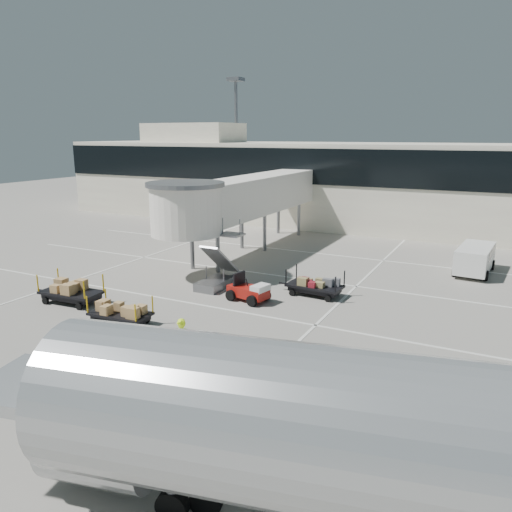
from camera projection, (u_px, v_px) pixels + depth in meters
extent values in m
plane|color=gray|center=(187.00, 318.00, 24.60)|extent=(140.00, 140.00, 0.00)
cube|color=silver|center=(208.00, 306.00, 26.33)|extent=(40.00, 0.15, 0.02)
cube|color=silver|center=(266.00, 274.00, 32.39)|extent=(40.00, 0.15, 0.02)
cube|color=silver|center=(305.00, 252.00, 38.46)|extent=(40.00, 0.15, 0.02)
cube|color=silver|center=(361.00, 282.00, 30.63)|extent=(0.15, 30.00, 0.02)
cube|color=silver|center=(152.00, 254.00, 37.65)|extent=(0.15, 30.00, 0.02)
cube|color=white|center=(357.00, 184.00, 49.64)|extent=(64.00, 12.00, 8.00)
cube|color=black|center=(340.00, 167.00, 43.93)|extent=(64.00, 0.12, 3.20)
cube|color=white|center=(194.00, 133.00, 54.62)|extent=(10.00, 6.00, 2.00)
cylinder|color=slate|center=(236.00, 146.00, 59.30)|extent=(0.36, 0.36, 15.00)
cube|color=slate|center=(236.00, 79.00, 57.52)|extent=(1.60, 1.60, 0.40)
cube|color=white|center=(253.00, 195.00, 38.33)|extent=(3.00, 18.00, 2.80)
cylinder|color=white|center=(186.00, 210.00, 30.53)|extent=(4.40, 4.40, 3.00)
cylinder|color=slate|center=(185.00, 184.00, 30.15)|extent=(4.80, 4.80, 0.25)
cylinder|color=slate|center=(192.00, 248.00, 33.38)|extent=(0.28, 0.28, 2.90)
cylinder|color=slate|center=(218.00, 251.00, 32.50)|extent=(0.28, 0.28, 2.90)
cylinder|color=slate|center=(242.00, 230.00, 39.44)|extent=(0.28, 0.28, 2.90)
cylinder|color=slate|center=(265.00, 232.00, 38.57)|extent=(0.28, 0.28, 2.90)
cylinder|color=slate|center=(278.00, 217.00, 45.51)|extent=(0.28, 0.28, 2.90)
cylinder|color=slate|center=(299.00, 219.00, 44.63)|extent=(0.28, 0.28, 2.90)
cube|color=slate|center=(215.00, 284.00, 29.48)|extent=(1.40, 2.60, 0.50)
cube|color=slate|center=(220.00, 259.00, 29.68)|extent=(1.20, 2.60, 2.06)
cube|color=slate|center=(231.00, 235.00, 30.60)|extent=(1.40, 1.20, 0.12)
cube|color=maroon|center=(248.00, 292.00, 27.14)|extent=(2.40, 1.50, 0.56)
cube|color=silver|center=(260.00, 288.00, 26.54)|extent=(0.85, 1.13, 0.33)
cube|color=black|center=(239.00, 280.00, 27.40)|extent=(0.30, 0.93, 0.84)
cylinder|color=black|center=(231.00, 295.00, 27.18)|extent=(0.63, 0.35, 0.60)
cylinder|color=black|center=(245.00, 290.00, 28.10)|extent=(0.63, 0.35, 0.60)
cylinder|color=black|center=(252.00, 301.00, 26.28)|extent=(0.63, 0.35, 0.60)
cylinder|color=black|center=(266.00, 295.00, 27.19)|extent=(0.63, 0.35, 0.60)
cube|color=black|center=(315.00, 286.00, 28.00)|extent=(3.14, 1.68, 0.12)
cube|color=black|center=(315.00, 289.00, 28.04)|extent=(2.82, 1.44, 0.26)
cube|color=black|center=(285.00, 284.00, 28.94)|extent=(0.72, 0.12, 0.08)
cylinder|color=black|center=(292.00, 293.00, 28.02)|extent=(0.35, 0.16, 0.35)
cylinder|color=black|center=(302.00, 286.00, 29.19)|extent=(0.35, 0.16, 0.35)
cylinder|color=black|center=(328.00, 299.00, 26.99)|extent=(0.35, 0.16, 0.35)
cylinder|color=black|center=(337.00, 292.00, 28.15)|extent=(0.35, 0.16, 0.35)
cylinder|color=black|center=(286.00, 277.00, 28.01)|extent=(0.07, 0.07, 0.92)
cylinder|color=black|center=(296.00, 272.00, 29.18)|extent=(0.07, 0.07, 0.92)
cylinder|color=black|center=(335.00, 285.00, 26.60)|extent=(0.07, 0.07, 0.92)
cylinder|color=black|center=(344.00, 279.00, 27.76)|extent=(0.07, 0.07, 0.92)
cube|color=olive|center=(322.00, 282.00, 27.98)|extent=(0.47, 0.42, 0.30)
cube|color=maroon|center=(294.00, 280.00, 28.15)|extent=(0.40, 0.29, 0.38)
cube|color=maroon|center=(315.00, 285.00, 27.44)|extent=(0.46, 0.39, 0.32)
cube|color=#131A3D|center=(299.00, 278.00, 28.70)|extent=(0.45, 0.30, 0.30)
cube|color=#57585D|center=(328.00, 287.00, 27.20)|extent=(0.47, 0.43, 0.27)
cube|color=#131A3D|center=(314.00, 283.00, 27.72)|extent=(0.41, 0.41, 0.39)
cube|color=#131A3D|center=(308.00, 282.00, 27.92)|extent=(0.53, 0.40, 0.29)
cube|color=#131A3D|center=(297.00, 280.00, 28.24)|extent=(0.52, 0.32, 0.38)
cube|color=maroon|center=(307.00, 283.00, 27.85)|extent=(0.49, 0.42, 0.27)
cube|color=#131A3D|center=(316.00, 282.00, 27.74)|extent=(0.43, 0.29, 0.39)
cube|color=olive|center=(335.00, 283.00, 27.61)|extent=(0.52, 0.36, 0.38)
cube|color=black|center=(120.00, 314.00, 23.74)|extent=(2.98, 1.60, 0.12)
cube|color=black|center=(121.00, 317.00, 23.78)|extent=(2.68, 1.37, 0.24)
cube|color=black|center=(91.00, 311.00, 24.48)|extent=(0.68, 0.11, 0.08)
cylinder|color=black|center=(95.00, 322.00, 23.65)|extent=(0.34, 0.15, 0.33)
cylinder|color=black|center=(113.00, 313.00, 24.81)|extent=(0.34, 0.15, 0.33)
cylinder|color=black|center=(130.00, 329.00, 22.84)|extent=(0.34, 0.15, 0.33)
cylinder|color=black|center=(147.00, 320.00, 24.00)|extent=(0.34, 0.15, 0.33)
cylinder|color=gold|center=(87.00, 305.00, 23.61)|extent=(0.07, 0.07, 0.87)
cylinder|color=gold|center=(106.00, 297.00, 24.77)|extent=(0.07, 0.07, 0.87)
cylinder|color=gold|center=(135.00, 314.00, 22.50)|extent=(0.07, 0.07, 0.87)
cylinder|color=gold|center=(153.00, 305.00, 23.66)|extent=(0.07, 0.07, 0.87)
cube|color=tan|center=(123.00, 311.00, 23.40)|extent=(0.43, 0.45, 0.39)
cube|color=tan|center=(120.00, 311.00, 23.47)|extent=(0.46, 0.50, 0.35)
cube|color=tan|center=(107.00, 303.00, 24.29)|extent=(0.42, 0.54, 0.46)
cube|color=tan|center=(107.00, 311.00, 23.39)|extent=(0.48, 0.53, 0.40)
cube|color=tan|center=(117.00, 304.00, 24.34)|extent=(0.52, 0.53, 0.38)
cube|color=tan|center=(104.00, 306.00, 24.13)|extent=(0.64, 0.40, 0.37)
cube|color=tan|center=(129.00, 307.00, 23.75)|extent=(0.43, 0.54, 0.47)
cube|color=tan|center=(128.00, 313.00, 23.22)|extent=(0.56, 0.51, 0.35)
cube|color=tan|center=(128.00, 313.00, 23.02)|extent=(0.43, 0.47, 0.42)
cube|color=black|center=(71.00, 292.00, 26.76)|extent=(3.37, 1.86, 0.13)
cube|color=black|center=(72.00, 296.00, 26.81)|extent=(3.03, 1.59, 0.27)
cube|color=black|center=(43.00, 291.00, 27.56)|extent=(0.77, 0.14, 0.09)
cylinder|color=black|center=(45.00, 301.00, 26.63)|extent=(0.38, 0.18, 0.37)
cylinder|color=black|center=(65.00, 293.00, 27.95)|extent=(0.38, 0.18, 0.37)
cylinder|color=black|center=(79.00, 306.00, 25.77)|extent=(0.38, 0.18, 0.37)
cylinder|color=black|center=(98.00, 298.00, 27.08)|extent=(0.38, 0.18, 0.37)
cylinder|color=gold|center=(38.00, 284.00, 26.58)|extent=(0.08, 0.08, 0.98)
cylinder|color=gold|center=(58.00, 277.00, 27.89)|extent=(0.08, 0.08, 0.98)
cylinder|color=gold|center=(84.00, 291.00, 25.40)|extent=(0.08, 0.08, 0.98)
cylinder|color=gold|center=(103.00, 283.00, 26.71)|extent=(0.08, 0.08, 0.98)
cube|color=tan|center=(76.00, 284.00, 27.09)|extent=(0.67, 0.54, 0.47)
cube|color=tan|center=(71.00, 284.00, 27.11)|extent=(0.47, 0.43, 0.54)
cube|color=tan|center=(62.00, 286.00, 26.66)|extent=(0.71, 0.49, 0.52)
cube|color=tan|center=(81.00, 290.00, 26.16)|extent=(0.56, 0.44, 0.46)
cube|color=tan|center=(84.00, 290.00, 26.11)|extent=(0.52, 0.63, 0.52)
cube|color=tan|center=(75.00, 285.00, 26.94)|extent=(0.58, 0.46, 0.55)
imported|color=#CFFF1A|center=(182.00, 344.00, 19.22)|extent=(0.83, 0.66, 1.99)
cube|color=silver|center=(475.00, 258.00, 32.43)|extent=(2.26, 4.81, 1.51)
cube|color=silver|center=(479.00, 256.00, 34.24)|extent=(1.84, 0.68, 0.88)
cube|color=black|center=(476.00, 251.00, 32.50)|extent=(2.14, 3.07, 0.60)
cylinder|color=black|center=(454.00, 272.00, 31.77)|extent=(0.29, 0.68, 0.66)
cylinder|color=black|center=(486.00, 276.00, 30.84)|extent=(0.29, 0.68, 0.66)
cylinder|color=black|center=(463.00, 261.00, 34.36)|extent=(0.29, 0.68, 0.66)
cylinder|color=black|center=(492.00, 265.00, 33.42)|extent=(0.29, 0.68, 0.66)
cube|color=maroon|center=(185.00, 218.00, 49.44)|extent=(3.85, 2.24, 1.43)
cube|color=black|center=(200.00, 210.00, 48.82)|extent=(1.17, 1.49, 0.51)
cylinder|color=black|center=(170.00, 223.00, 49.25)|extent=(0.61, 0.35, 0.57)
cylinder|color=black|center=(176.00, 221.00, 50.50)|extent=(0.61, 0.35, 0.57)
cylinder|color=black|center=(195.00, 224.00, 48.58)|extent=(0.61, 0.35, 0.57)
cylinder|color=black|center=(200.00, 222.00, 49.84)|extent=(0.61, 0.35, 0.57)
cylinder|color=#B7BABC|center=(363.00, 434.00, 10.51)|extent=(14.79, 6.46, 3.59)
cube|color=#B7BABC|center=(150.00, 403.00, 11.75)|extent=(9.30, 4.30, 0.31)
cylinder|color=#B7BABC|center=(103.00, 442.00, 12.40)|extent=(3.06, 2.57, 2.06)
cube|color=#B7BABC|center=(101.00, 413.00, 12.21)|extent=(0.75, 0.37, 0.99)
cylinder|color=slate|center=(206.00, 493.00, 11.93)|extent=(0.27, 0.27, 0.99)
cylinder|color=black|center=(206.00, 501.00, 11.99)|extent=(0.85, 0.45, 0.81)
cylinder|color=slate|center=(172.00, 489.00, 11.73)|extent=(0.25, 0.25, 1.44)
cylinder|color=black|center=(172.00, 506.00, 11.83)|extent=(0.85, 0.45, 0.81)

